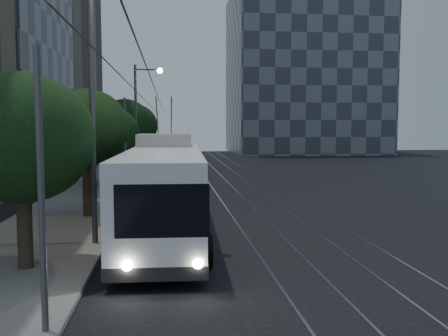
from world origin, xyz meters
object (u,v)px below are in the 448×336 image
Objects in this scene: trolleybus at (164,191)px; streetlamp_near at (104,55)px; car_white_c at (151,165)px; streetlamp_far at (141,111)px; car_white_b at (169,170)px; pickup_silver at (169,187)px; car_white_a at (164,170)px; car_white_d at (156,160)px.

trolleybus is 5.55m from streetlamp_near.
car_white_c is 0.50× the size of streetlamp_far.
car_white_b is at bearing 84.48° from streetlamp_near.
pickup_silver is at bearing -62.50° from car_white_c.
trolleybus is at bearing -86.51° from car_white_a.
pickup_silver is at bearing 77.94° from streetlamp_near.
pickup_silver is 1.36× the size of car_white_d.
car_white_a is at bearing -102.06° from car_white_d.
streetlamp_far reaches higher than car_white_b.
streetlamp_near is (-1.88, -21.24, 6.05)m from car_white_a.
pickup_silver is 1.27× the size of car_white_a.
pickup_silver is at bearing -103.15° from car_white_d.
car_white_d is (-0.93, 12.20, -0.05)m from car_white_a.
streetlamp_far is (-1.72, -0.31, 4.66)m from car_white_a.
car_white_b is at bearing 74.94° from pickup_silver.
streetlamp_near is 20.98m from streetlamp_far.
trolleybus reaches higher than car_white_b.
car_white_a is at bearing 10.04° from streetlamp_far.
pickup_silver is (0.20, 9.31, -1.02)m from trolleybus.
streetlamp_far is at bearing 89.57° from streetlamp_near.
streetlamp_near reaches higher than car_white_b.
car_white_a is at bearing -56.33° from car_white_c.
car_white_b is at bearing 49.16° from streetlamp_far.
pickup_silver reaches higher than car_white_b.
streetlamp_far is (-2.10, 10.36, 4.63)m from pickup_silver.
pickup_silver is at bearing -78.65° from car_white_b.
car_white_b is 24.29m from streetlamp_near.
streetlamp_near is at bearing -108.06° from car_white_d.
car_white_c is at bearing 80.45° from pickup_silver.
car_white_c is (-1.60, 3.78, 0.14)m from car_white_b.
streetlamp_far is (-1.90, 19.68, 3.61)m from trolleybus.
pickup_silver is 12.38m from streetlamp_near.
car_white_a is at bearing 84.94° from streetlamp_near.
car_white_d is at bearing 108.76° from car_white_b.
car_white_c is 7.81m from streetlamp_far.
streetlamp_far is at bearing -72.62° from car_white_c.
car_white_b is 4.11m from car_white_c.
trolleybus is 32.22m from car_white_d.
car_white_c is at bearing 88.61° from streetlamp_near.
car_white_c is 6.29m from car_white_d.
car_white_c is at bearing 94.82° from trolleybus.
trolleybus is at bearing -104.45° from car_white_d.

